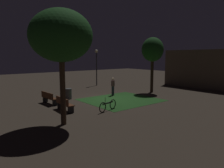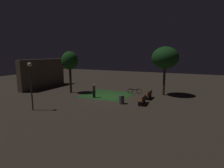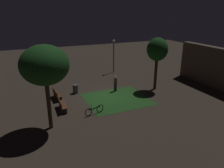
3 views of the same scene
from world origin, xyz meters
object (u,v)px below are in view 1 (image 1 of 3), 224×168
bench_back_row (49,97)px  tree_left_canopy (153,50)px  lamp_post_plaza_west (96,61)px  bench_front_left (64,103)px  pedestrian (113,86)px  bicycle (108,106)px  trash_bin (68,94)px  tree_lawn_side (61,36)px

bench_back_row → tree_left_canopy: tree_left_canopy is taller
lamp_post_plaza_west → bench_front_left: bearing=-44.6°
tree_left_canopy → bench_front_left: bearing=-83.4°
pedestrian → bench_front_left: bearing=-69.5°
bench_back_row → pedestrian: bearing=86.7°
tree_left_canopy → bicycle: bearing=-69.1°
trash_bin → pedestrian: (1.06, 3.81, 0.42)m
bench_back_row → tree_lawn_side: tree_lawn_side is taller
tree_left_canopy → lamp_post_plaza_west: tree_left_canopy is taller
tree_lawn_side → pedestrian: tree_lawn_side is taller
bench_back_row → lamp_post_plaza_west: 10.53m
lamp_post_plaza_west → bicycle: size_ratio=2.49×
pedestrian → bicycle: bearing=-42.4°
bench_front_left → bicycle: (1.76, 2.18, -0.14)m
pedestrian → trash_bin: bearing=-105.6°
trash_bin → tree_lawn_side: bearing=-29.2°
bench_back_row → bench_front_left: size_ratio=1.01×
trash_bin → bicycle: 4.98m
tree_left_canopy → pedestrian: tree_left_canopy is taller
tree_left_canopy → pedestrian: size_ratio=3.26×
tree_lawn_side → bicycle: bearing=101.7°
bench_front_left → trash_bin: (-3.21, 1.95, -0.05)m
bench_back_row → tree_lawn_side: size_ratio=0.32×
lamp_post_plaza_west → trash_bin: lamp_post_plaza_west is taller
tree_lawn_side → lamp_post_plaza_west: bearing=138.7°
bench_back_row → pedestrian: 5.78m
bench_front_left → tree_lawn_side: tree_lawn_side is taller
bench_back_row → bicycle: size_ratio=1.07×
tree_lawn_side → trash_bin: size_ratio=6.73×
tree_left_canopy → lamp_post_plaza_west: bearing=-168.9°
bench_front_left → tree_lawn_side: size_ratio=0.31×
bench_back_row → bench_front_left: 2.48m
lamp_post_plaza_west → trash_bin: (5.24, -6.39, -2.47)m
tree_left_canopy → lamp_post_plaza_west: 7.54m
tree_left_canopy → trash_bin: 8.86m
bench_back_row → tree_left_canopy: 10.49m
bench_back_row → tree_left_canopy: size_ratio=0.35×
tree_lawn_side → tree_left_canopy: 11.59m
bench_back_row → bicycle: (4.25, 2.18, -0.14)m
bench_front_left → tree_left_canopy: size_ratio=0.35×
tree_left_canopy → trash_bin: size_ratio=6.10×
tree_lawn_side → bicycle: size_ratio=3.41×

